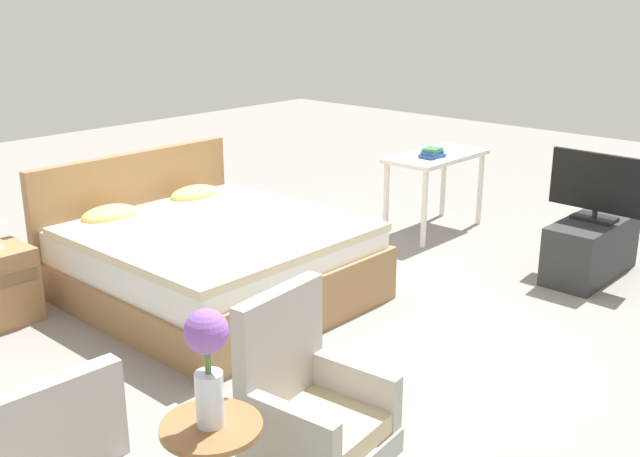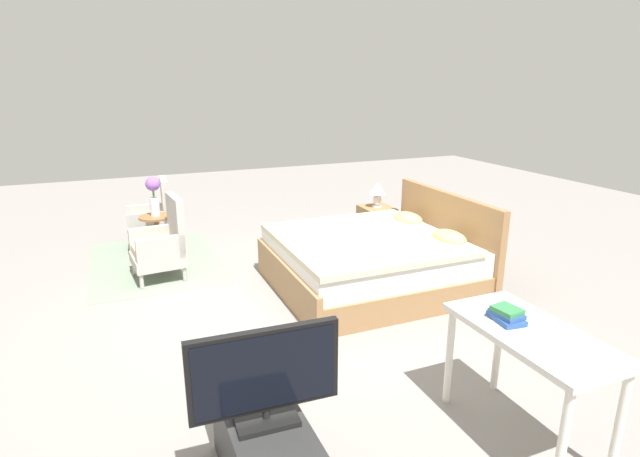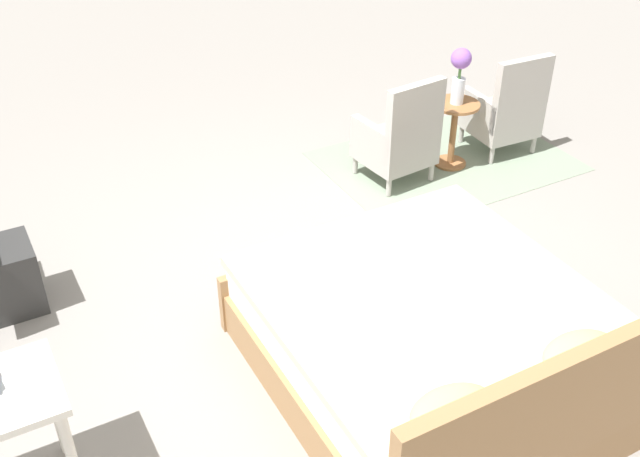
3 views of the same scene
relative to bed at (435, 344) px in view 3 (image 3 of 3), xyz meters
The scene contains 7 objects.
ground_plane 1.12m from the bed, 78.13° to the right, with size 16.00×16.00×0.00m, color gray.
floor_rug 2.75m from the bed, 128.45° to the right, with size 2.10×1.50×0.01m.
bed is the anchor object (origin of this frame).
armchair_by_window_left 3.07m from the bed, 137.40° to the right, with size 0.57×0.57×0.92m.
armchair_by_window_right 2.37m from the bed, 118.69° to the right, with size 0.59×0.59×0.92m.
side_table 2.69m from the bed, 129.21° to the right, with size 0.40×0.40×0.58m.
flower_vase 2.75m from the bed, 129.21° to the right, with size 0.17×0.17×0.48m.
Camera 3 is at (1.86, 3.52, 3.21)m, focal length 42.00 mm.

